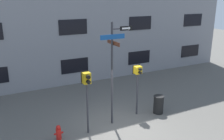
{
  "coord_description": "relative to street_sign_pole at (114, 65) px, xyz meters",
  "views": [
    {
      "loc": [
        -4.73,
        -8.23,
        5.5
      ],
      "look_at": [
        -0.22,
        0.68,
        2.48
      ],
      "focal_mm": 40.0,
      "sensor_mm": 36.0,
      "label": 1
    }
  ],
  "objects": [
    {
      "name": "trash_bin",
      "position": [
        2.37,
        -0.11,
        -2.26
      ],
      "size": [
        0.51,
        0.51,
        0.88
      ],
      "color": "black",
      "rests_on": "ground_plane"
    },
    {
      "name": "pedestrian_signal_left",
      "position": [
        -1.33,
        -0.29,
        -0.63
      ],
      "size": [
        0.36,
        0.4,
        2.65
      ],
      "color": "#2D2D33",
      "rests_on": "ground_plane"
    },
    {
      "name": "fire_hydrant",
      "position": [
        -2.54,
        -0.2,
        -2.41
      ],
      "size": [
        0.37,
        0.21,
        0.61
      ],
      "color": "red",
      "rests_on": "ground_plane"
    },
    {
      "name": "pedestrian_signal_right",
      "position": [
        1.38,
        0.26,
        -0.81
      ],
      "size": [
        0.38,
        0.4,
        2.42
      ],
      "color": "#2D2D33",
      "rests_on": "ground_plane"
    },
    {
      "name": "street_sign_pole",
      "position": [
        0.0,
        0.0,
        0.0
      ],
      "size": [
        1.47,
        1.07,
        4.48
      ],
      "color": "#2D2D33",
      "rests_on": "ground_plane"
    },
    {
      "name": "ground_plane",
      "position": [
        0.14,
        -0.68,
        -2.7
      ],
      "size": [
        60.0,
        60.0,
        0.0
      ],
      "primitive_type": "plane",
      "color": "#595651"
    }
  ]
}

